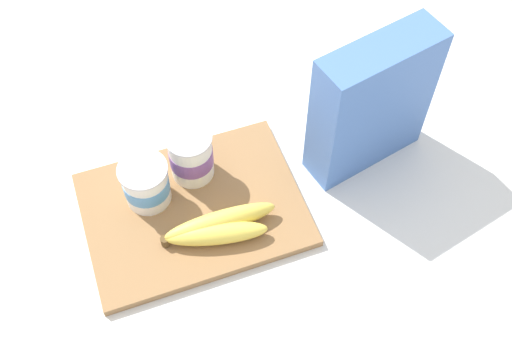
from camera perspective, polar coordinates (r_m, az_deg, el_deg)
The scene contains 6 objects.
ground_plane at distance 1.02m, azimuth -5.65°, elevation -3.74°, with size 2.40×2.40×0.00m, color silver.
cutting_board at distance 1.01m, azimuth -5.69°, elevation -3.52°, with size 0.34×0.25×0.02m, color olive.
cereal_box at distance 1.00m, azimuth 10.42°, elevation 5.86°, with size 0.20×0.07×0.25m, color #4770B7.
yogurt_cup_front at distance 0.99m, azimuth -9.94°, elevation -1.16°, with size 0.08×0.08×0.08m.
yogurt_cup_back at distance 1.01m, azimuth -5.91°, elevation 1.39°, with size 0.07×0.07×0.09m.
banana_bunch at distance 0.96m, azimuth -3.44°, elevation -5.14°, with size 0.18×0.07×0.04m.
Camera 1 is at (-0.08, -0.52, 0.87)m, focal length 44.19 mm.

